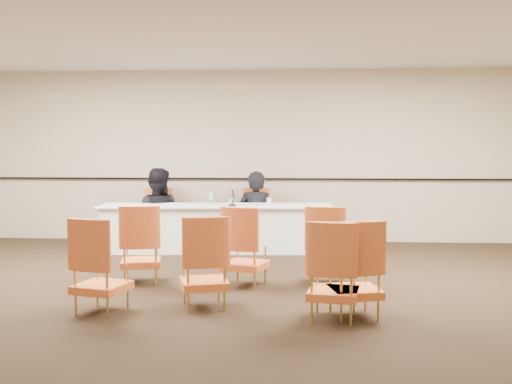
% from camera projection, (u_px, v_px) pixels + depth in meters
% --- Properties ---
extents(floor, '(10.00, 10.00, 0.00)m').
position_uv_depth(floor, '(226.00, 299.00, 6.14)').
color(floor, black).
rests_on(floor, ground).
extents(ceiling, '(10.00, 10.00, 0.00)m').
position_uv_depth(ceiling, '(225.00, 15.00, 5.92)').
color(ceiling, silver).
rests_on(ceiling, ground).
extents(wall_back, '(10.00, 0.04, 3.00)m').
position_uv_depth(wall_back, '(253.00, 156.00, 10.01)').
color(wall_back, '#B9B191').
rests_on(wall_back, ground).
extents(wall_rail, '(9.80, 0.04, 0.03)m').
position_uv_depth(wall_rail, '(253.00, 179.00, 10.00)').
color(wall_rail, black).
rests_on(wall_rail, wall_back).
extents(panel_table, '(3.71, 1.05, 0.73)m').
position_uv_depth(panel_table, '(216.00, 228.00, 9.06)').
color(panel_table, white).
rests_on(panel_table, ground).
extents(panelist_main, '(0.71, 0.53, 1.75)m').
position_uv_depth(panelist_main, '(256.00, 223.00, 9.60)').
color(panelist_main, black).
rests_on(panelist_main, ground).
extents(panelist_main_chair, '(0.53, 0.53, 0.95)m').
position_uv_depth(panelist_main_chair, '(256.00, 217.00, 9.60)').
color(panelist_main_chair, '#BF4522').
rests_on(panelist_main_chair, ground).
extents(panelist_second, '(0.86, 0.68, 1.76)m').
position_uv_depth(panelist_second, '(157.00, 220.00, 9.62)').
color(panelist_second, black).
rests_on(panelist_second, ground).
extents(panelist_second_chair, '(0.53, 0.53, 0.95)m').
position_uv_depth(panelist_second_chair, '(157.00, 217.00, 9.62)').
color(panelist_second_chair, '#BF4522').
rests_on(panelist_second_chair, ground).
extents(papers, '(0.33, 0.27, 0.00)m').
position_uv_depth(papers, '(249.00, 205.00, 8.95)').
color(papers, silver).
rests_on(papers, panel_table).
extents(microphone, '(0.12, 0.23, 0.31)m').
position_uv_depth(microphone, '(232.00, 196.00, 8.87)').
color(microphone, black).
rests_on(microphone, panel_table).
extents(water_bottle, '(0.08, 0.08, 0.21)m').
position_uv_depth(water_bottle, '(211.00, 199.00, 8.96)').
color(water_bottle, '#177F75').
rests_on(water_bottle, panel_table).
extents(drinking_glass, '(0.09, 0.09, 0.10)m').
position_uv_depth(drinking_glass, '(231.00, 202.00, 9.00)').
color(drinking_glass, silver).
rests_on(drinking_glass, panel_table).
extents(coffee_cup, '(0.11, 0.11, 0.12)m').
position_uv_depth(coffee_cup, '(269.00, 202.00, 8.94)').
color(coffee_cup, silver).
rests_on(coffee_cup, panel_table).
extents(aud_chair_front_left, '(0.59, 0.59, 0.95)m').
position_uv_depth(aud_chair_front_left, '(141.00, 244.00, 6.87)').
color(aud_chair_front_left, '#BF4522').
rests_on(aud_chair_front_left, ground).
extents(aud_chair_front_mid, '(0.62, 0.62, 0.95)m').
position_uv_depth(aud_chair_front_mid, '(246.00, 246.00, 6.71)').
color(aud_chair_front_mid, '#BF4522').
rests_on(aud_chair_front_mid, ground).
extents(aud_chair_front_right, '(0.57, 0.57, 0.95)m').
position_uv_depth(aud_chair_front_right, '(327.00, 245.00, 6.80)').
color(aud_chair_front_right, '#BF4522').
rests_on(aud_chair_front_right, ground).
extents(aud_chair_back_left, '(0.61, 0.61, 0.95)m').
position_uv_depth(aud_chair_back_left, '(102.00, 264.00, 5.62)').
color(aud_chair_back_left, '#BF4522').
rests_on(aud_chair_back_left, ground).
extents(aud_chair_back_mid, '(0.62, 0.62, 0.95)m').
position_uv_depth(aud_chair_back_mid, '(204.00, 261.00, 5.79)').
color(aud_chair_back_mid, '#BF4522').
rests_on(aud_chair_back_mid, ground).
extents(aud_chair_back_right, '(0.58, 0.58, 0.95)m').
position_uv_depth(aud_chair_back_right, '(334.00, 270.00, 5.38)').
color(aud_chair_back_right, '#BF4522').
rests_on(aud_chair_back_right, ground).
extents(aud_chair_extra, '(0.59, 0.59, 0.95)m').
position_uv_depth(aud_chair_extra, '(354.00, 268.00, 5.46)').
color(aud_chair_extra, '#BF4522').
rests_on(aud_chair_extra, ground).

